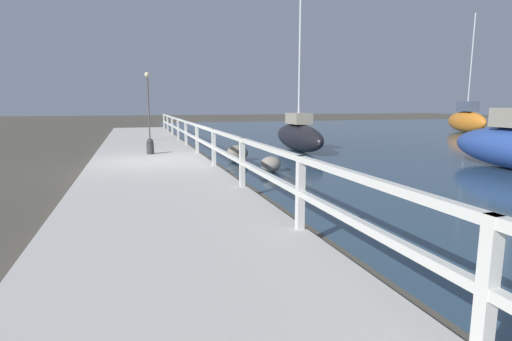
% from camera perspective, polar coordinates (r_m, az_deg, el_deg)
% --- Properties ---
extents(ground_plane, '(120.00, 120.00, 0.00)m').
position_cam_1_polar(ground_plane, '(12.28, -14.80, 0.31)').
color(ground_plane, '#4C473D').
extents(dock_walkway, '(3.45, 36.00, 0.22)m').
position_cam_1_polar(dock_walkway, '(12.27, -14.82, 0.82)').
color(dock_walkway, beige).
rests_on(dock_walkway, ground).
extents(railing, '(0.10, 32.50, 1.00)m').
position_cam_1_polar(railing, '(12.35, -7.40, 4.82)').
color(railing, silver).
rests_on(railing, dock_walkway).
extents(boulder_far_strip, '(0.72, 0.65, 0.54)m').
position_cam_1_polar(boulder_far_strip, '(13.37, -2.69, 2.51)').
color(boulder_far_strip, slate).
rests_on(boulder_far_strip, ground).
extents(boulder_upstream, '(0.59, 0.53, 0.44)m').
position_cam_1_polar(boulder_upstream, '(11.20, 2.12, 0.91)').
color(boulder_upstream, gray).
rests_on(boulder_upstream, ground).
extents(mooring_bollard, '(0.24, 0.24, 0.53)m').
position_cam_1_polar(mooring_bollard, '(13.93, -14.88, 3.36)').
color(mooring_bollard, '#333338').
rests_on(mooring_bollard, dock_walkway).
extents(dock_lamp, '(0.23, 0.23, 3.11)m').
position_cam_1_polar(dock_lamp, '(19.29, -15.19, 10.61)').
color(dock_lamp, '#514C47').
rests_on(dock_lamp, dock_walkway).
extents(sailboat_black, '(1.25, 4.73, 7.94)m').
position_cam_1_polar(sailboat_black, '(16.35, 6.08, 5.07)').
color(sailboat_black, black).
rests_on(sailboat_black, water_surface).
extents(sailboat_orange, '(1.91, 4.24, 7.78)m').
position_cam_1_polar(sailboat_orange, '(30.96, 27.86, 6.45)').
color(sailboat_orange, orange).
rests_on(sailboat_orange, water_surface).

